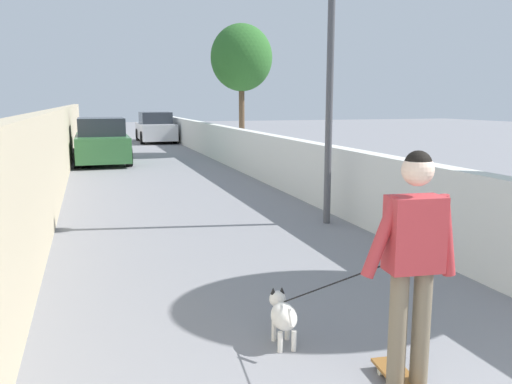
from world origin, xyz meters
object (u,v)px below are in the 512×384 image
object	(u,v)px
tree_right_near	(241,58)
car_far	(156,128)
person_skateboarder	(414,251)
dog	(283,314)
car_near	(102,142)
lamp_post	(331,40)

from	to	relation	value
tree_right_near	car_far	size ratio (longest dim) A/B	1.21
person_skateboarder	dog	distance (m)	1.41
car_near	dog	bearing A→B (deg)	-175.50
dog	car_near	bearing A→B (deg)	4.50
lamp_post	dog	xyz separation A→B (m)	(-4.11, 2.34, -2.82)
dog	car_near	distance (m)	14.62
tree_right_near	car_far	bearing A→B (deg)	18.04
tree_right_near	dog	world-z (taller)	tree_right_near
tree_right_near	lamp_post	xyz separation A→B (m)	(-11.91, 1.88, -0.64)
person_skateboarder	car_near	world-z (taller)	person_skateboarder
person_skateboarder	dog	world-z (taller)	person_skateboarder
tree_right_near	car_near	world-z (taller)	tree_right_near
car_near	lamp_post	bearing A→B (deg)	-161.57
lamp_post	car_far	bearing A→B (deg)	1.76
car_near	car_far	distance (m)	9.52
dog	car_near	world-z (taller)	car_near
dog	car_far	world-z (taller)	car_far
person_skateboarder	car_near	xyz separation A→B (m)	(15.58, 1.72, -0.36)
tree_right_near	car_far	xyz separation A→B (m)	(7.62, 2.48, -3.02)
car_far	car_near	bearing A→B (deg)	162.34
car_near	car_far	bearing A→B (deg)	-17.66
tree_right_near	dog	distance (m)	16.92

